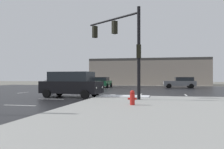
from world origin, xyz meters
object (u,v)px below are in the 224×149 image
at_px(traffic_signal_mast, 123,40).
at_px(sedan_grey, 181,82).
at_px(sedan_green, 103,82).
at_px(suv_white, 69,82).
at_px(fire_hydrant, 132,98).
at_px(suv_black, 71,84).

bearing_deg(traffic_signal_mast, sedan_grey, -68.11).
xyz_separation_m(traffic_signal_mast, sedan_green, (-6.04, 18.51, -3.42)).
relative_size(suv_white, sedan_green, 1.09).
height_order(fire_hydrant, sedan_green, sedan_green).
relative_size(fire_hydrant, suv_white, 0.16).
relative_size(fire_hydrant, sedan_green, 0.17).
bearing_deg(traffic_signal_mast, suv_white, -10.81).
distance_m(suv_white, sedan_grey, 16.93).
bearing_deg(fire_hydrant, sedan_grey, 79.98).
xyz_separation_m(suv_white, sedan_grey, (12.64, 11.26, -0.24)).
xyz_separation_m(sedan_grey, suv_black, (-9.69, -18.13, 0.24)).
height_order(traffic_signal_mast, fire_hydrant, traffic_signal_mast).
bearing_deg(fire_hydrant, sedan_green, 107.64).
bearing_deg(suv_white, suv_black, 107.60).
bearing_deg(suv_black, suv_white, 119.28).
relative_size(sedan_green, suv_black, 0.92).
relative_size(traffic_signal_mast, suv_black, 1.24).
height_order(traffic_signal_mast, suv_white, traffic_signal_mast).
height_order(traffic_signal_mast, sedan_grey, traffic_signal_mast).
bearing_deg(sedan_green, suv_white, 171.56).
bearing_deg(traffic_signal_mast, sedan_green, -34.83).
distance_m(traffic_signal_mast, sedan_grey, 20.41).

